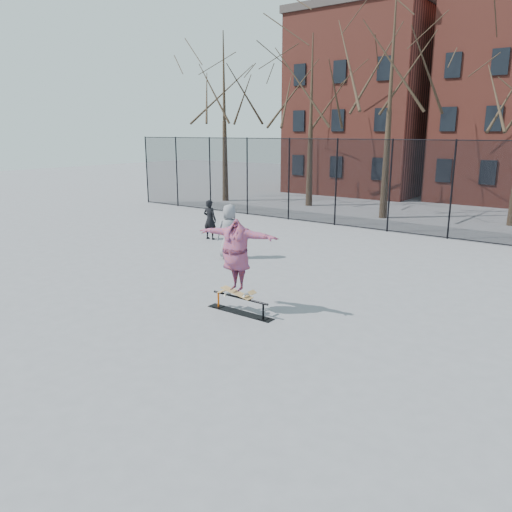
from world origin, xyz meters
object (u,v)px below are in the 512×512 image
Objects in this scene: bystander_grey at (230,232)px; bystander_black at (210,220)px; skateboard at (237,294)px; skater at (236,257)px; skate_rail at (240,307)px.

bystander_grey reaches higher than bystander_black.
skateboard is 8.63m from bystander_black.
skateboard is at bearing 130.36° from bystander_black.
bystander_grey is (-3.53, 4.00, 0.48)m from skateboard.
skater reaches higher than bystander_grey.
skate_rail is 1.23m from skater.
bystander_grey is at bearing 131.40° from skateboard.
skater is (0.00, 0.00, 0.92)m from skateboard.
skater is at bearing 97.92° from bystander_grey.
bystander_black is at bearing 126.96° from skater.
bystander_grey is (-3.63, 4.00, 0.79)m from skate_rail.
skater is 1.12× the size of bystander_grey.
skater is at bearing 0.00° from skateboard.
bystander_black is (-2.69, 1.98, -0.14)m from bystander_grey.
bystander_black is at bearing 136.14° from skateboard.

